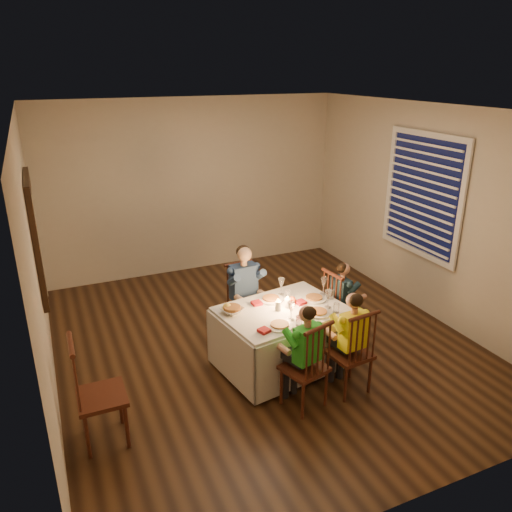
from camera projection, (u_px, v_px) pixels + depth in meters
name	position (u px, v px, depth m)	size (l,w,h in m)	color
ground	(263.00, 342.00, 5.79)	(5.00, 5.00, 0.00)	black
wall_left	(36.00, 268.00, 4.48)	(0.02, 5.00, 2.60)	#BFB5A3
wall_right	(428.00, 212.00, 6.18)	(0.02, 5.00, 2.60)	#BFB5A3
wall_back	(194.00, 187.00, 7.47)	(4.50, 0.02, 2.60)	#BFB5A3
ceiling	(264.00, 110.00, 4.87)	(5.00, 5.00, 0.00)	white
dining_table	(282.00, 325.00, 5.18)	(1.41, 1.12, 0.63)	silver
chair_adult	(245.00, 337.00, 5.89)	(0.37, 0.35, 0.91)	#361A0E
chair_near_left	(303.00, 404.00, 4.72)	(0.37, 0.35, 0.91)	#361A0E
chair_near_right	(347.00, 389.00, 4.95)	(0.37, 0.35, 0.91)	#361A0E
chair_end	(339.00, 342.00, 5.80)	(0.37, 0.35, 0.91)	#361A0E
chair_extra	(107.00, 439.00, 4.28)	(0.41, 0.39, 1.00)	#361A0E
adult	(245.00, 337.00, 5.89)	(0.39, 0.36, 1.14)	navy
child_green	(303.00, 404.00, 4.72)	(0.34, 0.31, 1.04)	green
child_yellow	(347.00, 389.00, 4.95)	(0.34, 0.32, 1.05)	yellow
child_teal	(339.00, 342.00, 5.80)	(0.31, 0.28, 0.98)	#172B3A
setting_adult	(271.00, 299.00, 5.30)	(0.26, 0.26, 0.02)	silver
setting_green	(280.00, 326.00, 4.77)	(0.26, 0.26, 0.02)	silver
setting_yellow	(318.00, 313.00, 5.02)	(0.26, 0.26, 0.02)	silver
setting_teal	(314.00, 299.00, 5.32)	(0.26, 0.26, 0.02)	silver
candle_left	(278.00, 306.00, 5.07)	(0.06, 0.06, 0.10)	white
candle_right	(287.00, 303.00, 5.13)	(0.06, 0.06, 0.10)	white
squash	(227.00, 307.00, 5.05)	(0.09, 0.09, 0.09)	gold
orange_fruit	(292.00, 300.00, 5.22)	(0.08, 0.08, 0.08)	#DB4412
serving_bowl	(232.00, 310.00, 5.03)	(0.22, 0.22, 0.06)	silver
wall_mirror	(36.00, 237.00, 4.68)	(0.06, 0.95, 1.15)	black
window_blinds	(422.00, 195.00, 6.18)	(0.07, 1.34, 1.54)	black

